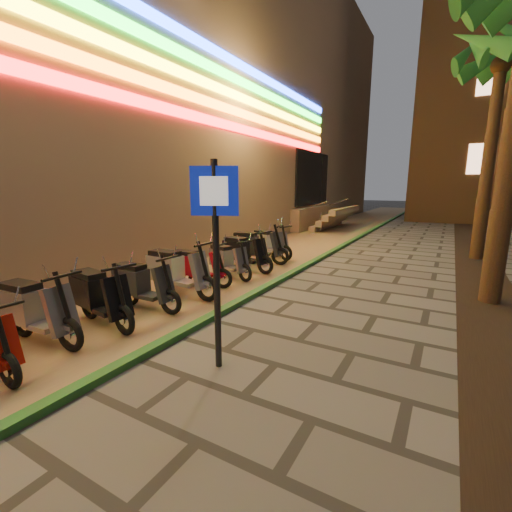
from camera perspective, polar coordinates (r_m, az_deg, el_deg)
The scene contains 16 objects.
ground at distance 3.86m, azimuth -29.92°, elevation -28.38°, with size 120.00×120.00×0.00m, color #474442.
parking_strip at distance 12.76m, azimuth 4.38°, elevation 0.79°, with size 3.40×60.00×0.01m, color #8C7251.
green_curb at distance 12.14m, azimuth 11.66°, elevation 0.24°, with size 0.18×60.00×0.10m, color #235F26.
planting_strip at distance 6.84m, azimuth 35.55°, elevation -11.01°, with size 1.20×40.00×0.02m, color black.
mall_building at distance 22.05m, azimuth -30.34°, elevation 23.47°, with size 24.23×44.00×15.00m.
palm_d at distance 13.85m, azimuth 35.69°, elevation 24.45°, with size 2.97×3.02×7.16m.
pedestrian_sign at distance 4.31m, azimuth -6.75°, elevation 3.03°, with size 0.56×0.26×2.71m.
scooter_5 at distance 6.34m, azimuth -33.14°, elevation -7.48°, with size 1.70×0.60×1.20m.
scooter_6 at distance 6.61m, azimuth -24.90°, elevation -5.98°, with size 1.69×0.68×1.19m.
scooter_7 at distance 7.12m, azimuth -18.73°, elevation -4.45°, with size 1.61×0.57×1.14m.
scooter_8 at distance 7.72m, azimuth -13.35°, elevation -2.45°, with size 1.81×0.64×1.28m.
scooter_9 at distance 8.40m, azimuth -10.23°, elevation -1.71°, with size 1.58×0.69×1.11m.
scooter_10 at distance 9.11m, azimuth -4.90°, elevation -0.63°, with size 1.51×0.78×1.07m.
scooter_11 at distance 9.82m, azimuth -2.24°, elevation 0.65°, with size 1.73×0.72×1.21m.
scooter_12 at distance 10.65m, azimuth -0.39°, elevation 1.64°, with size 1.79×0.83×1.26m.
scooter_13 at distance 11.59m, azimuth 2.13°, elevation 2.22°, with size 1.63×0.85×1.16m.
Camera 1 is at (2.71, -1.35, 2.39)m, focal length 24.00 mm.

